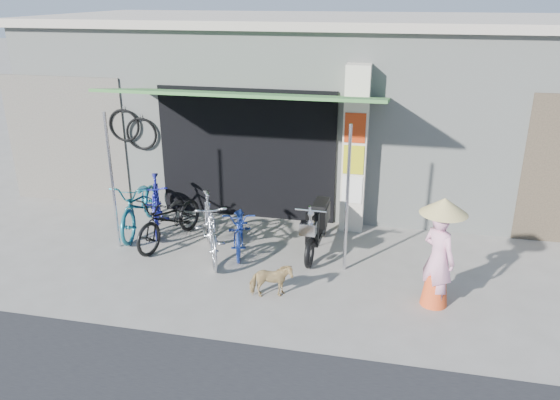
% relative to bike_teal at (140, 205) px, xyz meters
% --- Properties ---
extents(ground, '(80.00, 80.00, 0.00)m').
position_rel_bike_teal_xyz_m(ground, '(2.93, -1.49, -0.50)').
color(ground, gray).
rests_on(ground, ground).
extents(bicycle_shop, '(12.30, 5.30, 3.66)m').
position_rel_bike_teal_xyz_m(bicycle_shop, '(2.92, 3.60, 1.34)').
color(bicycle_shop, '#AAB0A7').
rests_on(bicycle_shop, ground).
extents(shop_pillar, '(0.42, 0.44, 3.00)m').
position_rel_bike_teal_xyz_m(shop_pillar, '(3.78, 0.95, 1.00)').
color(shop_pillar, beige).
rests_on(shop_pillar, ground).
extents(awning, '(4.60, 1.88, 2.72)m').
position_rel_bike_teal_xyz_m(awning, '(2.02, 0.13, 2.02)').
color(awning, '#356B30').
rests_on(awning, ground).
extents(neighbour_left, '(2.60, 0.06, 2.60)m').
position_rel_bike_teal_xyz_m(neighbour_left, '(-2.07, 1.10, 0.80)').
color(neighbour_left, '#6B665B').
rests_on(neighbour_left, ground).
extents(bike_teal, '(0.91, 1.97, 1.00)m').
position_rel_bike_teal_xyz_m(bike_teal, '(0.00, 0.00, 0.00)').
color(bike_teal, '#18626F').
rests_on(bike_teal, ground).
extents(bike_blue, '(1.07, 1.71, 0.99)m').
position_rel_bike_teal_xyz_m(bike_blue, '(0.28, 0.09, -0.00)').
color(bike_blue, navy).
rests_on(bike_blue, ground).
extents(bike_black, '(1.00, 1.84, 0.91)m').
position_rel_bike_teal_xyz_m(bike_black, '(0.75, -0.39, -0.04)').
color(bike_black, black).
rests_on(bike_black, ground).
extents(bike_silver, '(1.19, 1.80, 1.06)m').
position_rel_bike_teal_xyz_m(bike_silver, '(1.60, -0.74, 0.03)').
color(bike_silver, '#B6B7BB').
rests_on(bike_silver, ground).
extents(bike_navy, '(0.89, 1.60, 0.80)m').
position_rel_bike_teal_xyz_m(bike_navy, '(2.01, -0.37, -0.10)').
color(bike_navy, '#223FA0').
rests_on(bike_navy, ground).
extents(street_dog, '(0.67, 0.46, 0.52)m').
position_rel_bike_teal_xyz_m(street_dog, '(2.88, -1.80, -0.24)').
color(street_dog, tan).
rests_on(street_dog, ground).
extents(moped, '(0.49, 1.74, 0.98)m').
position_rel_bike_teal_xyz_m(moped, '(3.29, -0.13, -0.05)').
color(moped, black).
rests_on(moped, ground).
extents(nun, '(0.64, 0.64, 1.60)m').
position_rel_bike_teal_xyz_m(nun, '(5.17, -1.49, 0.31)').
color(nun, '#E69BBA').
rests_on(nun, ground).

